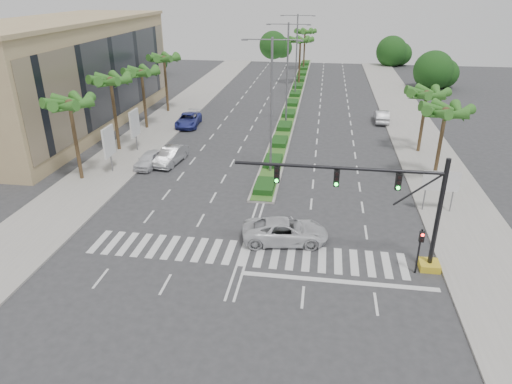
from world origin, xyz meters
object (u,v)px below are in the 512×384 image
at_px(car_parked_b, 171,156).
at_px(car_crossing, 285,231).
at_px(car_parked_d, 191,118).
at_px(car_parked_c, 188,120).
at_px(car_parked_a, 149,159).
at_px(car_right, 381,116).

bearing_deg(car_parked_b, car_crossing, -39.48).
height_order(car_parked_b, car_parked_d, car_parked_b).
bearing_deg(car_parked_d, car_parked_c, -91.74).
relative_size(car_parked_c, car_crossing, 0.96).
bearing_deg(car_parked_b, car_parked_a, -140.52).
distance_m(car_parked_a, car_crossing, 18.50).
bearing_deg(car_parked_b, car_parked_c, 105.93).
bearing_deg(car_right, car_crossing, 74.02).
relative_size(car_parked_b, car_parked_d, 1.03).
bearing_deg(car_right, car_parked_a, 39.92).
xyz_separation_m(car_parked_d, car_right, (23.60, 4.17, 0.09)).
relative_size(car_parked_b, car_right, 1.04).
xyz_separation_m(car_parked_c, car_crossing, (14.25, -25.79, 0.03)).
bearing_deg(car_crossing, car_parked_c, 21.14).
bearing_deg(car_parked_c, car_right, 7.81).
bearing_deg(car_parked_c, car_crossing, -65.87).
xyz_separation_m(car_crossing, car_right, (9.35, 31.07, -0.03)).
height_order(car_parked_a, car_right, car_right).
distance_m(car_parked_b, car_right, 28.15).
height_order(car_parked_a, car_crossing, car_crossing).
bearing_deg(car_right, car_parked_b, 40.43).
bearing_deg(car_right, car_parked_c, 13.37).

